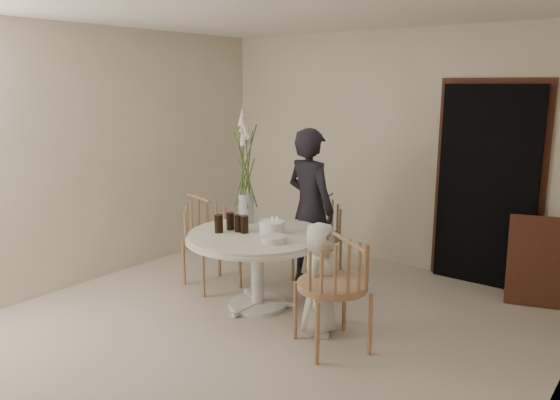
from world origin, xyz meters
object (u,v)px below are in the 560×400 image
Objects in this scene: chair_far at (321,225)px; chair_right at (340,278)px; girl at (310,208)px; birthday_cake at (272,227)px; boy at (320,278)px; flower_vase at (246,172)px; chair_left at (205,228)px; table at (257,245)px.

chair_right is (1.12, -1.45, 0.07)m from chair_far.
girl reaches higher than chair_right.
chair_right is 1.11m from birthday_cake.
boy is 0.85× the size of flower_vase.
chair_far is 1.84m from chair_right.
chair_far is at bearing -24.67° from chair_left.
boy is at bearing -16.53° from birthday_cake.
girl is at bearing -92.10° from chair_far.
table is at bearing -74.40° from chair_right.
flower_vase is at bearing -125.33° from chair_far.
chair_right is (1.12, -0.34, 0.02)m from table.
table is 1.15× the size of flower_vase.
boy is (0.78, -1.22, -0.08)m from chair_far.
boy is 0.76m from birthday_cake.
chair_far is 3.72× the size of birthday_cake.
chair_left is 0.56× the size of girl.
flower_vase reaches higher than chair_left.
chair_left is at bearing -168.26° from flower_vase.
boy is 4.13× the size of birthday_cake.
girl is 0.71m from birthday_cake.
chair_right is at bearing -23.20° from birthday_cake.
boy is at bearing 139.68° from girl.
table is 0.22m from birthday_cake.
table is 1.11m from chair_far.
chair_left is 0.97m from birthday_cake.
flower_vase is (-0.35, -0.86, 0.67)m from chair_far.
girl is 7.03× the size of birthday_cake.
boy is (-0.34, 0.23, -0.15)m from chair_right.
table is 1.35× the size of chair_right.
birthday_cake is (0.95, -0.06, 0.18)m from chair_left.
birthday_cake is (0.11, -1.02, 0.22)m from chair_far.
girl is 1.45× the size of flower_vase.
flower_vase is at bearing 63.94° from girl.
flower_vase reaches higher than birthday_cake.
table is 0.86m from chair_left.
girl is (0.06, 0.79, 0.22)m from table.
girl reaches higher than table.
chair_left is at bearing 46.67° from girl.
flower_vase is at bearing -79.29° from chair_right.
chair_left is at bearing 69.01° from boy.
chair_far is 1.28m from chair_left.
girl is at bearing -38.07° from chair_left.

